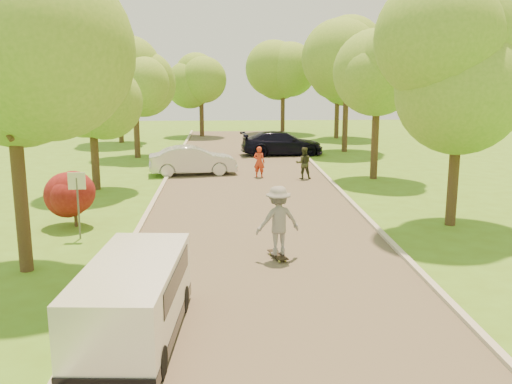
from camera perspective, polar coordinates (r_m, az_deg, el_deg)
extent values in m
plane|color=#4C771C|center=(15.00, 1.26, -8.68)|extent=(100.00, 100.00, 0.00)
cube|color=#4C4438|center=(22.65, -0.29, -1.55)|extent=(8.00, 60.00, 0.01)
cube|color=#B2AD9E|center=(22.81, -10.51, -1.52)|extent=(0.18, 60.00, 0.12)
cube|color=#B2AD9E|center=(23.19, 9.76, -1.27)|extent=(0.18, 60.00, 0.12)
cylinder|color=#59595E|center=(19.09, -17.33, -1.59)|extent=(0.06, 0.06, 2.00)
cube|color=white|center=(18.91, -17.50, 1.07)|extent=(0.55, 0.04, 0.55)
cylinder|color=#382619|center=(20.78, -17.57, -2.38)|extent=(0.12, 0.12, 0.70)
sphere|color=#590F0F|center=(20.61, -17.70, -0.36)|extent=(1.70, 1.70, 1.70)
cylinder|color=#382619|center=(16.32, -22.40, -1.30)|extent=(0.36, 0.36, 3.60)
sphere|color=#5A8E26|center=(15.95, -23.31, 9.90)|extent=(4.60, 4.60, 4.60)
sphere|color=#5A8E26|center=(15.73, -21.11, 12.57)|extent=(3.45, 3.45, 3.45)
cylinder|color=#382619|center=(26.92, -15.82, 3.55)|extent=(0.36, 0.36, 3.15)
sphere|color=#5A8E26|center=(26.68, -16.16, 9.58)|extent=(4.20, 4.20, 4.20)
sphere|color=#5A8E26|center=(26.54, -14.89, 11.00)|extent=(3.15, 3.15, 3.15)
cylinder|color=#382619|center=(36.58, -11.86, 6.36)|extent=(0.36, 0.36, 3.83)
sphere|color=#5A8E26|center=(36.42, -12.09, 11.62)|extent=(4.80, 4.80, 4.80)
sphere|color=#5A8E26|center=(36.33, -10.99, 12.80)|extent=(3.60, 3.60, 3.60)
cylinder|color=#382619|center=(20.85, 19.16, 1.96)|extent=(0.36, 0.36, 3.83)
sphere|color=#5A8E26|center=(20.58, 19.82, 11.36)|extent=(5.00, 5.00, 5.00)
sphere|color=#5A8E26|center=(20.90, 21.91, 13.26)|extent=(3.75, 3.75, 3.75)
cylinder|color=#382619|center=(29.21, 11.78, 4.59)|extent=(0.36, 0.36, 3.38)
sphere|color=#5A8E26|center=(29.00, 12.04, 10.49)|extent=(4.40, 4.40, 4.40)
sphere|color=#5A8E26|center=(29.17, 13.37, 11.74)|extent=(3.30, 3.30, 3.30)
cylinder|color=#382619|center=(38.99, 8.91, 6.97)|extent=(0.36, 0.36, 4.05)
sphere|color=#5A8E26|center=(38.86, 9.08, 12.24)|extent=(5.20, 5.20, 5.20)
sphere|color=#5A8E26|center=(39.05, 10.27, 13.34)|extent=(3.90, 3.90, 3.90)
cylinder|color=#382619|center=(44.84, -13.40, 7.12)|extent=(0.36, 0.36, 3.60)
sphere|color=#5A8E26|center=(44.71, -13.60, 11.34)|extent=(5.00, 5.00, 5.00)
sphere|color=#5A8E26|center=(44.59, -12.68, 12.35)|extent=(3.75, 3.75, 3.75)
cylinder|color=#382619|center=(47.02, 8.09, 7.67)|extent=(0.36, 0.36, 3.83)
sphere|color=#5A8E26|center=(46.90, 8.21, 11.83)|extent=(5.00, 5.00, 5.00)
sphere|color=#5A8E26|center=(47.06, 9.15, 12.72)|extent=(3.75, 3.75, 3.75)
cylinder|color=#382619|center=(48.18, -5.45, 7.56)|extent=(0.36, 0.36, 3.38)
sphere|color=#5A8E26|center=(48.05, -5.53, 11.28)|extent=(4.80, 4.80, 4.80)
sphere|color=#5A8E26|center=(48.02, -4.67, 12.16)|extent=(3.60, 3.60, 3.60)
cylinder|color=#382619|center=(50.38, 2.69, 7.92)|extent=(0.36, 0.36, 3.60)
sphere|color=#5A8E26|center=(50.27, 2.72, 11.67)|extent=(5.00, 5.00, 5.00)
sphere|color=#5A8E26|center=(50.35, 3.60, 12.52)|extent=(3.75, 3.75, 3.75)
cube|color=white|center=(11.70, -12.20, -10.38)|extent=(2.00, 4.38, 1.47)
cube|color=black|center=(11.94, -12.06, -13.15)|extent=(2.02, 4.47, 0.27)
cube|color=black|center=(11.77, -12.03, -8.37)|extent=(1.93, 3.14, 0.49)
cylinder|color=black|center=(10.91, -17.83, -15.86)|extent=(0.26, 0.60, 0.59)
cylinder|color=black|center=(10.54, -9.69, -16.46)|extent=(0.26, 0.60, 0.59)
cylinder|color=black|center=(13.38, -13.90, -10.31)|extent=(0.26, 0.60, 0.59)
cylinder|color=black|center=(13.08, -7.37, -10.58)|extent=(0.26, 0.60, 0.59)
imported|color=silver|center=(30.06, -6.33, 3.16)|extent=(4.71, 2.17, 1.50)
imported|color=black|center=(37.04, 2.61, 4.89)|extent=(5.45, 2.57, 1.54)
cube|color=black|center=(16.53, 2.19, -6.28)|extent=(0.55, 1.06, 0.02)
cylinder|color=#BFCC4C|center=(16.90, 2.03, -6.10)|extent=(0.05, 0.09, 0.08)
cylinder|color=#BFCC4C|center=(16.84, 1.45, -6.17)|extent=(0.05, 0.09, 0.08)
cylinder|color=#BFCC4C|center=(16.26, 2.96, -6.85)|extent=(0.05, 0.09, 0.08)
cylinder|color=#BFCC4C|center=(16.20, 2.36, -6.92)|extent=(0.05, 0.09, 0.08)
imported|color=gray|center=(16.24, 2.22, -2.88)|extent=(1.45, 1.07, 2.00)
imported|color=red|center=(29.03, 0.32, 3.02)|extent=(0.67, 0.55, 1.59)
imported|color=#2F321E|center=(28.65, 4.78, 2.89)|extent=(0.79, 0.62, 1.62)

